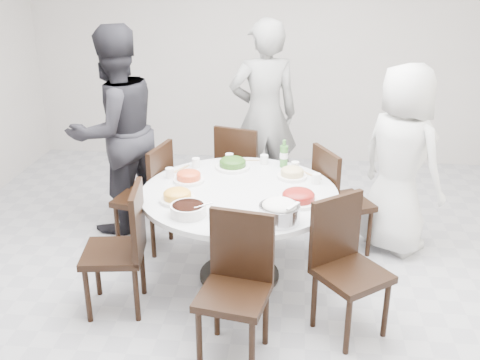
# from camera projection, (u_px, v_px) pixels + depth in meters

# --- Properties ---
(floor) EXTENTS (6.00, 6.00, 0.01)m
(floor) POSITION_uv_depth(u_px,v_px,m) (262.00, 290.00, 4.35)
(floor) COLOR #B2B2B7
(floor) RESTS_ON ground
(wall_back) EXTENTS (6.00, 0.01, 2.80)m
(wall_back) POSITION_uv_depth(u_px,v_px,m) (281.00, 46.00, 6.58)
(wall_back) COLOR beige
(wall_back) RESTS_ON ground
(dining_table) EXTENTS (1.50, 1.50, 0.75)m
(dining_table) POSITION_uv_depth(u_px,v_px,m) (239.00, 235.00, 4.40)
(dining_table) COLOR silver
(dining_table) RESTS_ON floor
(chair_ne) EXTENTS (0.56, 0.56, 0.95)m
(chair_ne) POSITION_uv_depth(u_px,v_px,m) (344.00, 201.00, 4.76)
(chair_ne) COLOR black
(chair_ne) RESTS_ON floor
(chair_n) EXTENTS (0.52, 0.52, 0.95)m
(chair_n) POSITION_uv_depth(u_px,v_px,m) (243.00, 170.00, 5.41)
(chair_n) COLOR black
(chair_n) RESTS_ON floor
(chair_nw) EXTENTS (0.50, 0.50, 0.95)m
(chair_nw) POSITION_uv_depth(u_px,v_px,m) (142.00, 196.00, 4.84)
(chair_nw) COLOR black
(chair_nw) RESTS_ON floor
(chair_sw) EXTENTS (0.47, 0.47, 0.95)m
(chair_sw) POSITION_uv_depth(u_px,v_px,m) (113.00, 250.00, 3.97)
(chair_sw) COLOR black
(chair_sw) RESTS_ON floor
(chair_s) EXTENTS (0.49, 0.49, 0.95)m
(chair_s) POSITION_uv_depth(u_px,v_px,m) (233.00, 293.00, 3.48)
(chair_s) COLOR black
(chair_s) RESTS_ON floor
(chair_se) EXTENTS (0.59, 0.59, 0.95)m
(chair_se) POSITION_uv_depth(u_px,v_px,m) (352.00, 271.00, 3.71)
(chair_se) COLOR black
(chair_se) RESTS_ON floor
(diner_right) EXTENTS (0.92, 0.94, 1.63)m
(diner_right) POSITION_uv_depth(u_px,v_px,m) (401.00, 160.00, 4.69)
(diner_right) COLOR silver
(diner_right) RESTS_ON floor
(diner_middle) EXTENTS (0.78, 0.62, 1.87)m
(diner_middle) POSITION_uv_depth(u_px,v_px,m) (264.00, 116.00, 5.50)
(diner_middle) COLOR black
(diner_middle) RESTS_ON floor
(diner_left) EXTENTS (1.13, 1.15, 1.88)m
(diner_left) POSITION_uv_depth(u_px,v_px,m) (116.00, 131.00, 5.03)
(diner_left) COLOR black
(diner_left) RESTS_ON floor
(dish_greens) EXTENTS (0.29, 0.29, 0.07)m
(dish_greens) POSITION_uv_depth(u_px,v_px,m) (233.00, 164.00, 4.68)
(dish_greens) COLOR white
(dish_greens) RESTS_ON dining_table
(dish_pale) EXTENTS (0.24, 0.24, 0.06)m
(dish_pale) POSITION_uv_depth(u_px,v_px,m) (292.00, 174.00, 4.49)
(dish_pale) COLOR white
(dish_pale) RESTS_ON dining_table
(dish_orange) EXTENTS (0.25, 0.25, 0.07)m
(dish_orange) POSITION_uv_depth(u_px,v_px,m) (189.00, 178.00, 4.42)
(dish_orange) COLOR white
(dish_orange) RESTS_ON dining_table
(dish_redbrown) EXTENTS (0.30, 0.30, 0.08)m
(dish_redbrown) POSITION_uv_depth(u_px,v_px,m) (298.00, 198.00, 4.05)
(dish_redbrown) COLOR white
(dish_redbrown) RESTS_ON dining_table
(dish_tofu) EXTENTS (0.26, 0.26, 0.07)m
(dish_tofu) POSITION_uv_depth(u_px,v_px,m) (177.00, 197.00, 4.07)
(dish_tofu) COLOR white
(dish_tofu) RESTS_ON dining_table
(rice_bowl) EXTENTS (0.28, 0.28, 0.12)m
(rice_bowl) POSITION_uv_depth(u_px,v_px,m) (279.00, 214.00, 3.76)
(rice_bowl) COLOR silver
(rice_bowl) RESTS_ON dining_table
(soup_bowl) EXTENTS (0.25, 0.25, 0.08)m
(soup_bowl) POSITION_uv_depth(u_px,v_px,m) (188.00, 210.00, 3.86)
(soup_bowl) COLOR white
(soup_bowl) RESTS_ON dining_table
(beverage_bottle) EXTENTS (0.07, 0.07, 0.24)m
(beverage_bottle) POSITION_uv_depth(u_px,v_px,m) (284.00, 153.00, 4.69)
(beverage_bottle) COLOR #39762F
(beverage_bottle) RESTS_ON dining_table
(tea_cups) EXTENTS (0.07, 0.07, 0.08)m
(tea_cups) POSITION_uv_depth(u_px,v_px,m) (247.00, 158.00, 4.81)
(tea_cups) COLOR white
(tea_cups) RESTS_ON dining_table
(chopsticks) EXTENTS (0.24, 0.04, 0.01)m
(chopsticks) POSITION_uv_depth(u_px,v_px,m) (248.00, 160.00, 4.88)
(chopsticks) COLOR tan
(chopsticks) RESTS_ON dining_table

